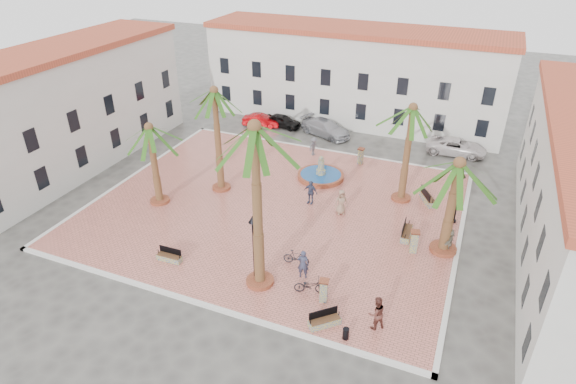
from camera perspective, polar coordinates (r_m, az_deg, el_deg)
name	(u,v)px	position (r m, az deg, el deg)	size (l,w,h in m)	color
ground	(276,208)	(35.69, -1.48, -1.93)	(120.00, 120.00, 0.00)	#56544F
plaza	(276,207)	(35.65, -1.48, -1.83)	(26.00, 22.00, 0.15)	#D17262
kerb_n	(324,150)	(44.74, 4.25, 4.99)	(26.30, 0.30, 0.16)	silver
kerb_s	(196,302)	(27.97, -10.88, -12.71)	(26.30, 0.30, 0.16)	silver
kerb_e	(458,247)	(33.38, 19.50, -6.19)	(0.30, 22.30, 0.16)	silver
kerb_w	(133,176)	(42.02, -17.92, 1.82)	(0.30, 22.30, 0.16)	silver
building_north	(354,75)	(51.25, 7.79, 13.62)	(30.40, 7.40, 9.50)	silver
building_west	(64,110)	(44.14, -25.04, 8.82)	(6.40, 24.40, 10.00)	silver
fountain	(321,175)	(39.51, 3.90, 2.03)	(3.79, 3.79, 1.96)	#9E492D
palm_nw	(215,101)	(35.44, -8.67, 10.58)	(4.67, 4.67, 8.30)	#9E492D
palm_sw	(150,137)	(35.16, -16.01, 6.30)	(4.69, 4.69, 6.34)	#9E492D
palm_s	(255,145)	(23.98, -3.93, 5.60)	(5.29, 5.29, 10.13)	#9E492D
palm_e	(457,176)	(29.92, 19.41, 1.81)	(5.53, 5.53, 6.63)	#9E492D
palm_ne	(412,118)	(34.80, 14.44, 8.46)	(4.70, 4.70, 7.62)	#9E492D
bench_s	(169,257)	(31.02, -13.87, -7.51)	(1.63, 0.54, 0.86)	gray
bench_se	(325,321)	(26.04, 4.35, -15.04)	(1.61, 1.56, 0.91)	gray
bench_e	(406,233)	(33.16, 13.84, -4.74)	(0.64, 1.90, 0.99)	gray
bench_ne	(427,199)	(37.51, 16.20, -0.75)	(1.45, 1.98, 1.02)	gray
lamppost_s	(253,237)	(27.15, -4.13, -5.35)	(0.48, 0.48, 4.42)	black
lamppost_e	(460,189)	(34.48, 19.73, 0.38)	(0.43, 0.43, 3.95)	black
bollard_se	(324,290)	(27.06, 4.26, -11.53)	(0.60, 0.60, 1.45)	gray
bollard_n	(361,156)	(42.06, 8.61, 4.27)	(0.59, 0.59, 1.44)	gray
bollard_e	(414,241)	(31.55, 14.72, -5.66)	(0.67, 0.67, 1.56)	gray
litter_bin	(346,334)	(25.45, 6.87, -16.32)	(0.33, 0.33, 0.65)	black
cyclist_a	(303,264)	(28.46, 1.80, -8.53)	(0.69, 0.45, 1.90)	#343752
bicycle_a	(310,286)	(27.73, 2.61, -11.02)	(0.63, 1.81, 0.95)	black
cyclist_b	(376,313)	(25.76, 10.43, -13.92)	(0.95, 0.74, 1.96)	#562B24
bicycle_b	(296,257)	(29.69, 0.99, -7.76)	(0.47, 1.65, 0.99)	black
pedestrian_fountain_a	(341,202)	(34.51, 6.33, -1.20)	(0.92, 0.60, 1.89)	#97755E
pedestrian_fountain_b	(311,192)	(35.61, 2.69, -0.01)	(1.10, 0.46, 1.87)	#39425F
pedestrian_north	(314,146)	(43.23, 3.08, 5.44)	(1.09, 0.62, 1.68)	#535359
pedestrian_east	(449,240)	(32.27, 18.59, -5.43)	(1.51, 0.48, 1.63)	gray
car_black	(282,121)	(49.80, -0.67, 8.43)	(1.57, 3.90, 1.33)	black
car_red	(261,120)	(50.08, -3.18, 8.46)	(1.34, 3.83, 1.26)	#A20307
car_silver	(326,128)	(47.88, 4.48, 7.58)	(2.16, 5.32, 1.54)	#ADAFB6
car_white	(456,147)	(46.33, 19.32, 5.11)	(2.43, 5.27, 1.47)	silver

